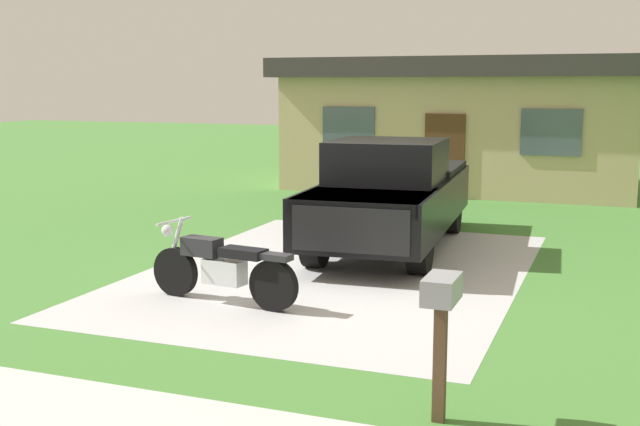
% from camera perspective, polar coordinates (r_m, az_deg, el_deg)
% --- Properties ---
extents(ground_plane, '(80.00, 80.00, 0.00)m').
position_cam_1_polar(ground_plane, '(12.10, 1.18, -4.21)').
color(ground_plane, '#457B34').
extents(driveway_pad, '(5.48, 7.81, 0.01)m').
position_cam_1_polar(driveway_pad, '(12.10, 1.18, -4.20)').
color(driveway_pad, '#B7B7B7').
rests_on(driveway_pad, ground).
extents(motorcycle, '(2.21, 0.70, 1.09)m').
position_cam_1_polar(motorcycle, '(10.35, -7.10, -3.91)').
color(motorcycle, black).
rests_on(motorcycle, ground).
extents(pickup_truck, '(2.37, 5.74, 1.90)m').
position_cam_1_polar(pickup_truck, '(13.78, 5.22, 1.44)').
color(pickup_truck, black).
rests_on(pickup_truck, ground).
extents(mailbox, '(0.26, 0.48, 1.26)m').
position_cam_1_polar(mailbox, '(6.67, 8.72, -6.86)').
color(mailbox, '#4C3823').
rests_on(mailbox, ground).
extents(neighbor_house, '(9.60, 5.60, 3.50)m').
position_cam_1_polar(neighbor_house, '(22.33, 10.36, 6.47)').
color(neighbor_house, tan).
rests_on(neighbor_house, ground).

